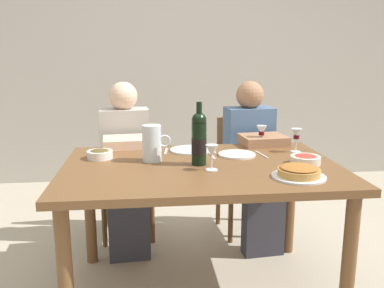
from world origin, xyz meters
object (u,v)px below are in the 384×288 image
water_pitcher (152,145)px  baked_tart (299,172)px  wine_glass_centre (262,132)px  chair_left (126,169)px  chair_right (243,166)px  diner_left (126,162)px  wine_glass_left_diner (212,152)px  dinner_plate_right_setting (237,154)px  olive_bowl (100,154)px  wine_bottle (199,139)px  salad_bowl (305,159)px  wine_glass_right_diner (296,135)px  dinner_plate_left_setting (190,150)px  diner_right (254,159)px  dining_table (201,181)px

water_pitcher → baked_tart: 0.81m
wine_glass_centre → chair_left: wine_glass_centre is taller
wine_glass_centre → chair_right: bearing=91.3°
diner_left → wine_glass_left_diner: bearing=117.5°
wine_glass_left_diner → dinner_plate_right_setting: 0.36m
olive_bowl → dinner_plate_right_setting: bearing=-1.2°
water_pitcher → wine_glass_centre: bearing=23.3°
wine_bottle → olive_bowl: size_ratio=2.34×
baked_tart → wine_glass_centre: wine_glass_centre is taller
salad_bowl → wine_glass_right_diner: 0.29m
baked_tart → dinner_plate_right_setting: baked_tart is taller
water_pitcher → dinner_plate_left_setting: water_pitcher is taller
wine_glass_left_diner → chair_left: bearing=116.4°
wine_glass_right_diner → water_pitcher: bearing=-172.1°
salad_bowl → chair_right: size_ratio=0.19×
wine_bottle → water_pitcher: 0.28m
wine_glass_right_diner → dinner_plate_right_setting: 0.39m
olive_bowl → dinner_plate_left_setting: 0.55m
water_pitcher → chair_left: water_pitcher is taller
chair_left → olive_bowl: bearing=76.6°
wine_glass_right_diner → wine_glass_centre: 0.25m
baked_tart → olive_bowl: bearing=154.3°
diner_right → dining_table: bearing=48.2°
wine_glass_left_diner → chair_right: (0.40, 0.97, -0.36)m
wine_bottle → olive_bowl: (-0.55, 0.19, -0.12)m
dinner_plate_left_setting → chair_right: 0.76m
water_pitcher → diner_right: bearing=35.5°
wine_glass_centre → diner_right: diner_right is taller
wine_glass_left_diner → wine_glass_right_diner: 0.67m
diner_left → chair_right: bearing=-171.6°
wine_glass_centre → diner_left: diner_left is taller
dining_table → wine_glass_left_diner: (0.04, -0.11, 0.19)m
dinner_plate_right_setting → diner_left: bearing=145.1°
olive_bowl → diner_right: size_ratio=0.13×
salad_bowl → dining_table: bearing=175.5°
dining_table → diner_left: size_ratio=1.29×
wine_glass_right_diner → dinner_plate_left_setting: 0.66m
olive_bowl → wine_glass_right_diner: 1.18m
wine_bottle → baked_tart: 0.55m
baked_tart → salad_bowl: bearing=62.1°
dinner_plate_left_setting → diner_right: bearing=31.7°
wine_bottle → wine_glass_left_diner: size_ratio=2.55×
diner_left → dining_table: bearing=119.1°
dinner_plate_right_setting → chair_left: size_ratio=0.25×
chair_left → water_pitcher: bearing=99.2°
baked_tart → dinner_plate_right_setting: (-0.21, 0.47, -0.02)m
water_pitcher → chair_right: size_ratio=0.24×
chair_left → diner_left: size_ratio=0.75×
baked_tart → wine_glass_right_diner: size_ratio=1.81×
wine_glass_right_diner → chair_right: size_ratio=0.17×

